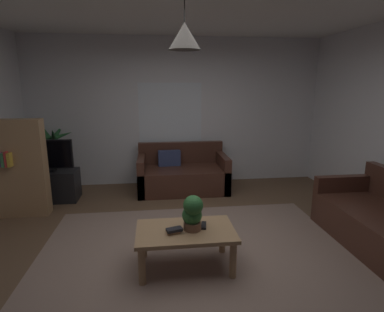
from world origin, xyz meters
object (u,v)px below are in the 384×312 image
object	(u,v)px
couch_under_window	(182,175)
coffee_table	(186,236)
couch_right_side	(381,222)
tv_stand	(50,186)
bookshelf_corner	(20,168)
tv	(46,155)
book_on_table_1	(174,230)
potted_plant_on_table	(193,212)
remote_on_table_1	(204,225)
potted_palm_corner	(54,162)
pendant_lamp	(185,36)
remote_on_table_0	(194,223)
book_on_table_0	(173,231)

from	to	relation	value
couch_under_window	coffee_table	bearing A→B (deg)	-94.43
couch_right_side	tv_stand	xyz separation A→B (m)	(-4.36, 1.97, -0.02)
coffee_table	bookshelf_corner	xyz separation A→B (m)	(-2.20, 1.61, 0.36)
couch_right_side	tv	xyz separation A→B (m)	(-4.36, 1.95, 0.49)
coffee_table	tv_stand	distance (m)	2.97
book_on_table_1	potted_plant_on_table	bearing A→B (deg)	17.26
remote_on_table_1	potted_plant_on_table	bearing A→B (deg)	-146.18
coffee_table	tv	world-z (taller)	tv
tv_stand	tv	xyz separation A→B (m)	(0.00, -0.02, 0.51)
remote_on_table_1	potted_palm_corner	world-z (taller)	potted_palm_corner
potted_plant_on_table	potted_palm_corner	xyz separation A→B (m)	(-2.13, 2.66, -0.07)
pendant_lamp	couch_right_side	bearing A→B (deg)	4.96
coffee_table	tv_stand	bearing A→B (deg)	132.83
book_on_table_1	remote_on_table_1	world-z (taller)	book_on_table_1
coffee_table	remote_on_table_0	distance (m)	0.17
remote_on_table_0	tv	distance (m)	2.95
pendant_lamp	remote_on_table_1	bearing A→B (deg)	14.73
book_on_table_1	bookshelf_corner	size ratio (longest dim) A/B	0.11
coffee_table	remote_on_table_0	size ratio (longest dim) A/B	6.25
couch_right_side	book_on_table_0	size ratio (longest dim) A/B	12.43
potted_plant_on_table	pendant_lamp	bearing A→B (deg)	177.17
remote_on_table_1	potted_plant_on_table	world-z (taller)	potted_plant_on_table
coffee_table	bookshelf_corner	world-z (taller)	bookshelf_corner
book_on_table_1	pendant_lamp	xyz separation A→B (m)	(0.12, 0.06, 1.82)
book_on_table_0	remote_on_table_1	xyz separation A→B (m)	(0.33, 0.10, -0.00)
couch_under_window	book_on_table_0	xyz separation A→B (m)	(-0.32, -2.48, 0.16)
potted_palm_corner	potted_plant_on_table	bearing A→B (deg)	-51.30
book_on_table_0	remote_on_table_1	distance (m)	0.34
coffee_table	potted_plant_on_table	xyz separation A→B (m)	(0.07, -0.00, 0.26)
couch_right_side	potted_plant_on_table	size ratio (longest dim) A/B	4.03
remote_on_table_1	potted_plant_on_table	distance (m)	0.22
tv	potted_palm_corner	size ratio (longest dim) A/B	0.67
book_on_table_1	remote_on_table_0	distance (m)	0.28
couch_right_side	pendant_lamp	xyz separation A→B (m)	(-2.35, -0.20, 2.01)
book_on_table_1	potted_palm_corner	world-z (taller)	potted_palm_corner
book_on_table_1	pendant_lamp	bearing A→B (deg)	27.84
remote_on_table_0	potted_plant_on_table	distance (m)	0.21
remote_on_table_1	bookshelf_corner	world-z (taller)	bookshelf_corner
tv_stand	bookshelf_corner	xyz separation A→B (m)	(-0.19, -0.56, 0.46)
coffee_table	book_on_table_0	xyz separation A→B (m)	(-0.13, -0.05, 0.08)
remote_on_table_1	bookshelf_corner	distance (m)	2.87
couch_right_side	tv	bearing A→B (deg)	-114.06
book_on_table_0	remote_on_table_0	size ratio (longest dim) A/B	0.75
book_on_table_0	book_on_table_1	distance (m)	0.03
book_on_table_0	tv	xyz separation A→B (m)	(-1.88, 2.20, 0.33)
couch_under_window	potted_plant_on_table	bearing A→B (deg)	-92.75
remote_on_table_1	coffee_table	bearing A→B (deg)	-155.31
book_on_table_0	book_on_table_1	world-z (taller)	book_on_table_1
coffee_table	book_on_table_1	xyz separation A→B (m)	(-0.12, -0.06, 0.11)
couch_right_side	remote_on_table_1	xyz separation A→B (m)	(-2.15, -0.15, 0.16)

